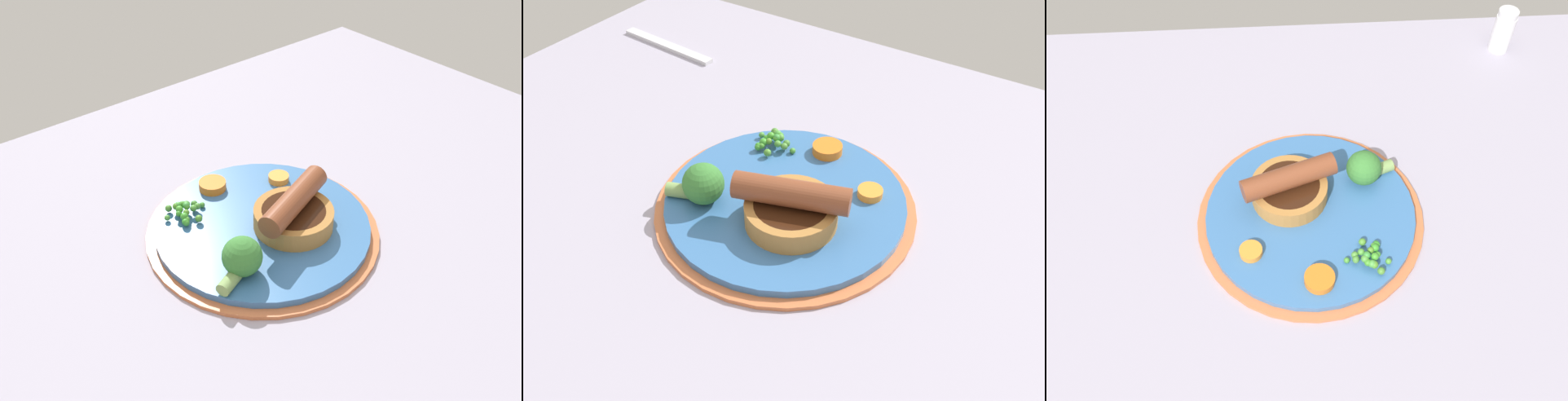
% 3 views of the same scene
% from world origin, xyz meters
% --- Properties ---
extents(dining_table, '(1.10, 0.80, 0.03)m').
position_xyz_m(dining_table, '(0.00, 0.00, 0.01)').
color(dining_table, '#9E99AD').
rests_on(dining_table, ground).
extents(dinner_plate, '(0.28, 0.28, 0.01)m').
position_xyz_m(dinner_plate, '(-0.02, -0.01, 0.04)').
color(dinner_plate, '#CC6B3D').
rests_on(dinner_plate, dining_table).
extents(sausage_pudding, '(0.12, 0.10, 0.05)m').
position_xyz_m(sausage_pudding, '(0.00, -0.04, 0.06)').
color(sausage_pudding, '#AD7538').
rests_on(sausage_pudding, dinner_plate).
extents(pea_pile, '(0.06, 0.05, 0.02)m').
position_xyz_m(pea_pile, '(-0.09, 0.06, 0.05)').
color(pea_pile, '#478626').
rests_on(pea_pile, dinner_plate).
extents(broccoli_floret_near, '(0.06, 0.04, 0.04)m').
position_xyz_m(broccoli_floret_near, '(-0.10, -0.06, 0.07)').
color(broccoli_floret_near, '#387A33').
rests_on(broccoli_floret_near, dinner_plate).
extents(carrot_slice_0, '(0.05, 0.05, 0.01)m').
position_xyz_m(carrot_slice_0, '(-0.03, 0.09, 0.05)').
color(carrot_slice_0, orange).
rests_on(carrot_slice_0, dinner_plate).
extents(carrot_slice_1, '(0.04, 0.04, 0.01)m').
position_xyz_m(carrot_slice_1, '(0.05, 0.04, 0.05)').
color(carrot_slice_1, orange).
rests_on(carrot_slice_1, dinner_plate).
extents(salt_shaker, '(0.03, 0.03, 0.07)m').
position_xyz_m(salt_shaker, '(-0.34, -0.32, 0.06)').
color(salt_shaker, silver).
rests_on(salt_shaker, dining_table).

